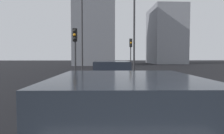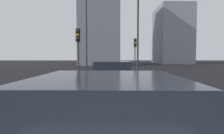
{
  "view_description": "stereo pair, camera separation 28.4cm",
  "coord_description": "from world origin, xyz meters",
  "px_view_note": "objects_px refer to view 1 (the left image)",
  "views": [
    {
      "loc": [
        -0.08,
        0.49,
        1.68
      ],
      "look_at": [
        8.17,
        0.08,
        1.23
      ],
      "focal_mm": 32.15,
      "sensor_mm": 36.0,
      "label": 1
    },
    {
      "loc": [
        -0.09,
        0.2,
        1.68
      ],
      "look_at": [
        8.17,
        0.08,
        1.23
      ],
      "focal_mm": 32.15,
      "sensor_mm": 36.0,
      "label": 2
    }
  ],
  "objects_px": {
    "traffic_light_near_left": "(75,43)",
    "street_lamp_far": "(82,21)",
    "traffic_light_near_right": "(131,48)",
    "car_navy_lead": "(111,77)",
    "street_lamp_kerbside": "(134,26)"
  },
  "relations": [
    {
      "from": "street_lamp_kerbside",
      "to": "street_lamp_far",
      "type": "relative_size",
      "value": 0.79
    },
    {
      "from": "traffic_light_near_left",
      "to": "street_lamp_far",
      "type": "height_order",
      "value": "street_lamp_far"
    },
    {
      "from": "traffic_light_near_left",
      "to": "street_lamp_kerbside",
      "type": "distance_m",
      "value": 5.88
    },
    {
      "from": "car_navy_lead",
      "to": "street_lamp_far",
      "type": "xyz_separation_m",
      "value": [
        11.65,
        2.49,
        4.59
      ]
    },
    {
      "from": "traffic_light_near_right",
      "to": "street_lamp_kerbside",
      "type": "height_order",
      "value": "street_lamp_kerbside"
    },
    {
      "from": "street_lamp_kerbside",
      "to": "traffic_light_near_left",
      "type": "bearing_deg",
      "value": 124.77
    },
    {
      "from": "traffic_light_near_left",
      "to": "street_lamp_far",
      "type": "xyz_separation_m",
      "value": [
        6.92,
        0.19,
        2.7
      ]
    },
    {
      "from": "traffic_light_near_right",
      "to": "street_lamp_far",
      "type": "height_order",
      "value": "street_lamp_far"
    },
    {
      "from": "car_navy_lead",
      "to": "traffic_light_near_right",
      "type": "relative_size",
      "value": 1.18
    },
    {
      "from": "traffic_light_near_left",
      "to": "traffic_light_near_right",
      "type": "height_order",
      "value": "traffic_light_near_left"
    },
    {
      "from": "traffic_light_near_right",
      "to": "street_lamp_far",
      "type": "distance_m",
      "value": 5.85
    },
    {
      "from": "street_lamp_far",
      "to": "traffic_light_near_right",
      "type": "bearing_deg",
      "value": -83.22
    },
    {
      "from": "car_navy_lead",
      "to": "traffic_light_near_right",
      "type": "xyz_separation_m",
      "value": [
        12.26,
        -2.66,
        1.87
      ]
    },
    {
      "from": "street_lamp_far",
      "to": "traffic_light_near_left",
      "type": "bearing_deg",
      "value": -178.45
    },
    {
      "from": "street_lamp_kerbside",
      "to": "street_lamp_far",
      "type": "xyz_separation_m",
      "value": [
        3.71,
        4.81,
        1.01
      ]
    }
  ]
}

